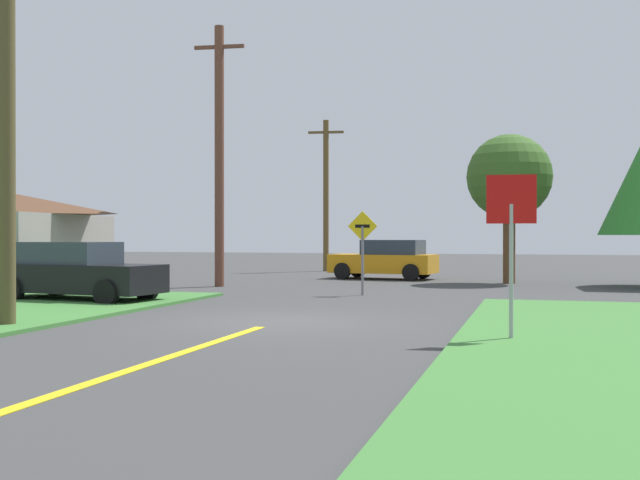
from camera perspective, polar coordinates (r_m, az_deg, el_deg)
The scene contains 10 objects.
ground_plane at distance 15.67m, azimuth -3.27°, elevation -6.22°, with size 120.00×120.00×0.00m, color #3D3D3D.
lane_stripe_center at distance 8.64m, azimuth -21.59°, elevation -11.59°, with size 0.20×14.00×0.01m, color yellow.
stop_sign at distance 12.90m, azimuth 14.34°, elevation 1.26°, with size 0.82×0.11×2.81m.
parked_car_near_building at distance 21.41m, azimuth -17.99°, elevation -2.32°, with size 4.77×2.36×1.62m.
car_approaching_junction at distance 31.03m, azimuth 5.02°, elevation -1.49°, with size 4.46×2.45×1.62m.
utility_pole_near at distance 15.92m, azimuth -22.69°, elevation 9.42°, with size 1.78×0.51×8.39m.
utility_pole_mid at distance 26.75m, azimuth -7.67°, elevation 6.53°, with size 1.80×0.33×9.17m.
utility_pole_far at distance 37.88m, azimuth 0.46°, elevation 3.59°, with size 1.80×0.38×7.63m.
direction_sign at distance 22.50m, azimuth 3.26°, elevation -0.22°, with size 0.91×0.08×2.53m.
oak_tree_left at distance 29.04m, azimuth 14.20°, elevation 4.61°, with size 3.17×3.17×5.60m.
Camera 1 is at (5.18, -14.68, 1.79)m, focal length 42.07 mm.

